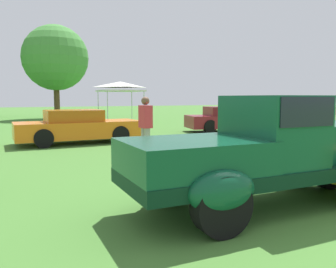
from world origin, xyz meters
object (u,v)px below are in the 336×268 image
at_px(show_car_orange, 78,127).
at_px(canopy_tent_left_field, 120,86).
at_px(show_car_burgundy, 227,119).
at_px(feature_pickup_truck, 267,150).
at_px(spectator_near_truck, 146,126).
at_px(show_car_cream, 321,118).

bearing_deg(show_car_orange, canopy_tent_left_field, 64.21).
height_order(show_car_orange, show_car_burgundy, same).
bearing_deg(canopy_tent_left_field, feature_pickup_truck, -100.22).
height_order(spectator_near_truck, canopy_tent_left_field, canopy_tent_left_field).
bearing_deg(show_car_cream, canopy_tent_left_field, 132.50).
relative_size(show_car_orange, spectator_near_truck, 2.64).
bearing_deg(spectator_near_truck, show_car_orange, 104.00).
relative_size(spectator_near_truck, canopy_tent_left_field, 0.62).
bearing_deg(canopy_tent_left_field, show_car_orange, -115.79).
height_order(show_car_burgundy, canopy_tent_left_field, canopy_tent_left_field).
height_order(feature_pickup_truck, show_car_orange, feature_pickup_truck).
bearing_deg(show_car_cream, spectator_near_truck, -159.03).
distance_m(show_car_orange, show_car_cream, 12.72).
bearing_deg(show_car_burgundy, feature_pickup_truck, -121.70).
bearing_deg(show_car_orange, show_car_burgundy, 9.94).
distance_m(feature_pickup_truck, show_car_cream, 14.58).
xyz_separation_m(show_car_orange, show_car_burgundy, (7.41, 1.30, -0.00)).
height_order(show_car_cream, canopy_tent_left_field, canopy_tent_left_field).
xyz_separation_m(feature_pickup_truck, show_car_orange, (-1.25, 8.67, -0.27)).
bearing_deg(show_car_orange, spectator_near_truck, -76.00).
xyz_separation_m(show_car_burgundy, canopy_tent_left_field, (-2.92, 8.00, 1.82)).
bearing_deg(spectator_near_truck, canopy_tent_left_field, 75.57).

